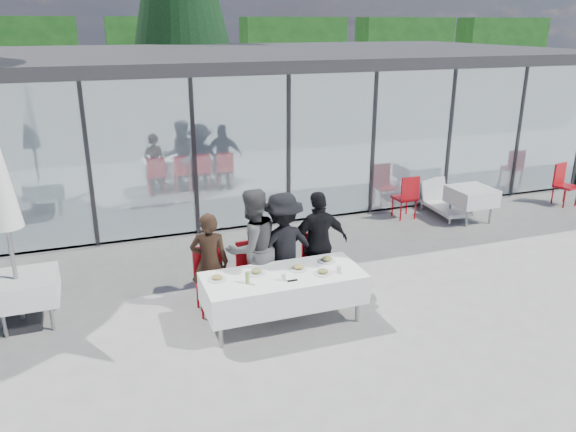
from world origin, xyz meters
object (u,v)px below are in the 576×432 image
at_px(diner_chair_b, 252,270).
at_px(spare_chair_a, 563,182).
at_px(diner_c, 283,247).
at_px(diner_chair_c, 282,265).
at_px(diner_a, 210,263).
at_px(plate_d, 327,260).
at_px(plate_b, 256,272).
at_px(lounger, 441,202).
at_px(diner_d, 319,243).
at_px(spare_table_right, 472,196).
at_px(market_umbrella, 1,190).
at_px(juice_bottle, 247,278).
at_px(diner_chair_a, 210,276).
at_px(dining_table, 283,288).
at_px(diner_chair_d, 317,260).
at_px(diner_b, 252,248).
at_px(spare_table_left, 26,288).
at_px(plate_extra, 323,272).
at_px(folded_eyeglasses, 293,280).
at_px(spare_chair_b, 407,195).
at_px(plate_a, 217,278).
at_px(plate_c, 298,268).

xyz_separation_m(diner_chair_b, spare_chair_a, (8.28, 2.28, 0.00)).
distance_m(diner_c, diner_chair_c, 0.32).
bearing_deg(diner_a, plate_d, -180.00).
distance_m(plate_b, lounger, 6.28).
bearing_deg(spare_chair_a, diner_chair_c, -163.73).
xyz_separation_m(diner_d, spare_table_right, (4.43, 2.05, -0.28)).
bearing_deg(diner_chair_c, market_umbrella, 173.99).
relative_size(diner_chair_c, juice_bottle, 5.90).
bearing_deg(diner_chair_b, diner_chair_a, 180.00).
bearing_deg(diner_d, juice_bottle, 27.78).
bearing_deg(plate_d, diner_chair_a, 162.33).
distance_m(dining_table, diner_chair_d, 1.12).
distance_m(diner_b, diner_chair_d, 1.14).
relative_size(diner_d, spare_table_left, 1.95).
distance_m(diner_chair_b, plate_extra, 1.22).
height_order(diner_d, spare_table_right, diner_d).
relative_size(diner_chair_b, plate_extra, 3.68).
relative_size(diner_chair_d, market_umbrella, 0.33).
xyz_separation_m(folded_eyeglasses, spare_table_left, (-3.47, 1.42, -0.20)).
bearing_deg(folded_eyeglasses, lounger, 36.57).
bearing_deg(diner_chair_d, folded_eyeglasses, -128.28).
xyz_separation_m(dining_table, juice_bottle, (-0.55, -0.10, 0.29)).
height_order(diner_chair_b, spare_chair_b, same).
xyz_separation_m(spare_table_right, spare_chair_a, (2.78, 0.27, -0.02)).
bearing_deg(diner_chair_a, spare_chair_b, 27.74).
distance_m(dining_table, market_umbrella, 3.99).
distance_m(dining_table, plate_b, 0.45).
bearing_deg(diner_chair_c, diner_b, -174.92).
xyz_separation_m(diner_b, spare_chair_a, (8.28, 2.32, -0.38)).
bearing_deg(lounger, spare_table_left, -165.09).
distance_m(diner_c, spare_table_right, 5.43).
bearing_deg(plate_a, diner_a, 88.44).
height_order(plate_c, spare_table_left, plate_c).
distance_m(diner_b, plate_b, 0.58).
distance_m(diner_chair_c, plate_c, 0.70).
distance_m(diner_chair_c, folded_eyeglasses, 1.03).
distance_m(plate_b, spare_table_left, 3.25).
bearing_deg(plate_extra, spare_chair_a, 23.01).
xyz_separation_m(plate_d, juice_bottle, (-1.31, -0.32, 0.06)).
bearing_deg(plate_d, diner_chair_b, 152.27).
distance_m(plate_a, spare_table_left, 2.73).
bearing_deg(diner_a, diner_b, -163.69).
relative_size(diner_a, spare_chair_a, 1.58).
xyz_separation_m(dining_table, plate_a, (-0.91, 0.15, 0.24)).
height_order(spare_chair_a, market_umbrella, market_umbrella).
distance_m(juice_bottle, spare_table_left, 3.16).
xyz_separation_m(juice_bottle, spare_table_right, (5.81, 2.86, -0.28)).
height_order(plate_c, plate_extra, same).
distance_m(diner_c, plate_b, 0.81).
bearing_deg(diner_a, plate_b, 151.05).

